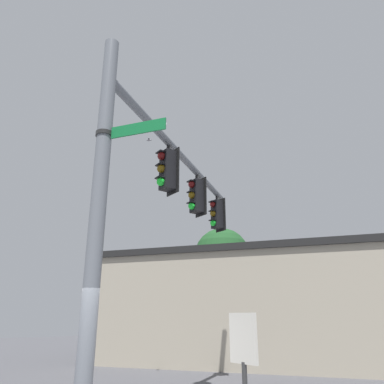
% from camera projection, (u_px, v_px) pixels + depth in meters
% --- Properties ---
extents(signal_pole, '(0.28, 0.28, 7.30)m').
position_uv_depth(signal_pole, '(97.00, 219.00, 6.30)').
color(signal_pole, slate).
rests_on(signal_pole, ground).
extents(mast_arm, '(4.84, 6.89, 0.20)m').
position_uv_depth(mast_arm, '(185.00, 160.00, 10.86)').
color(mast_arm, slate).
extents(traffic_light_nearest_pole, '(0.54, 0.49, 1.31)m').
position_uv_depth(traffic_light_nearest_pole, '(167.00, 170.00, 9.51)').
color(traffic_light_nearest_pole, black).
extents(traffic_light_mid_inner, '(0.54, 0.49, 1.31)m').
position_uv_depth(traffic_light_mid_inner, '(196.00, 196.00, 11.55)').
color(traffic_light_mid_inner, black).
extents(traffic_light_mid_outer, '(0.54, 0.49, 1.31)m').
position_uv_depth(traffic_light_mid_outer, '(217.00, 214.00, 13.58)').
color(traffic_light_mid_outer, black).
extents(street_name_sign, '(1.18, 0.87, 0.22)m').
position_uv_depth(street_name_sign, '(120.00, 132.00, 6.70)').
color(street_name_sign, '#147238').
extents(bird_flying, '(0.31, 0.23, 0.08)m').
position_uv_depth(bird_flying, '(149.00, 140.00, 14.38)').
color(bird_flying, gray).
extents(storefront_building, '(15.62, 13.85, 5.11)m').
position_uv_depth(storefront_building, '(251.00, 307.00, 18.27)').
color(storefront_building, '#A89E89').
rests_on(storefront_building, ground).
extents(tree_by_storefront, '(3.01, 3.01, 6.76)m').
position_uv_depth(tree_by_storefront, '(222.00, 257.00, 20.26)').
color(tree_by_storefront, '#4C3823').
rests_on(tree_by_storefront, ground).
extents(historical_marker, '(0.60, 0.08, 2.13)m').
position_uv_depth(historical_marker, '(244.00, 362.00, 5.77)').
color(historical_marker, '#333333').
rests_on(historical_marker, ground).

